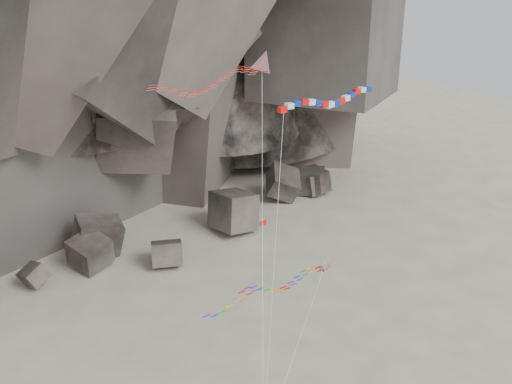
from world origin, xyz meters
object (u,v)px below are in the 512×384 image
parafoil_kite (264,289)px  pennant_kite (263,261)px  banner_kite (328,102)px  delta_kite (203,82)px

parafoil_kite → pennant_kite: size_ratio=0.84×
parafoil_kite → banner_kite: bearing=-26.4°
banner_kite → delta_kite: bearing=167.8°
parafoil_kite → pennant_kite: 5.95m
delta_kite → parafoil_kite: bearing=-26.7°
delta_kite → parafoil_kite: 19.50m
delta_kite → pennant_kite: (3.03, -3.18, -14.01)m
banner_kite → pennant_kite: banner_kite is taller
banner_kite → pennant_kite: (-7.63, -1.88, -11.38)m
delta_kite → banner_kite: (10.67, -1.30, -2.62)m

